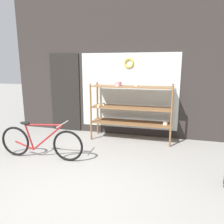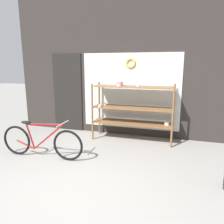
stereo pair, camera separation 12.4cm
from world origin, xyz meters
name	(u,v)px [view 1 (the left image)]	position (x,y,z in m)	size (l,w,h in m)	color
ground_plane	(77,193)	(0.00, 0.00, 0.00)	(30.00, 30.00, 0.00)	gray
storefront_facade	(120,68)	(-0.04, 2.88, 1.74)	(5.91, 0.13, 3.57)	#2D2826
display_case	(131,106)	(0.33, 2.47, 0.84)	(1.92, 0.54, 1.42)	brown
bicycle	(40,142)	(-1.18, 0.93, 0.33)	(1.75, 0.46, 0.74)	black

